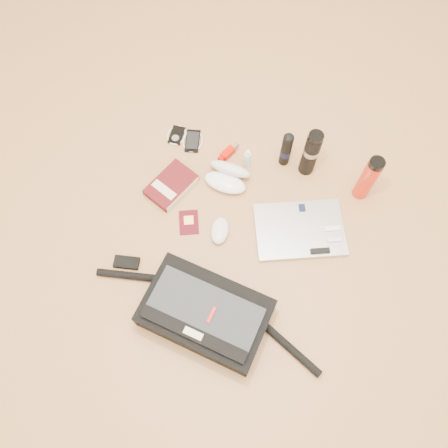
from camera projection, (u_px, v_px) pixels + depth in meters
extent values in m
plane|color=#B47E4B|center=(229.00, 244.00, 1.79)|extent=(4.00, 4.00, 0.00)
cube|color=black|center=(206.00, 313.00, 1.62)|extent=(0.48, 0.33, 0.11)
cube|color=#2A2D31|center=(204.00, 312.00, 1.56)|extent=(0.42, 0.24, 0.01)
cube|color=black|center=(193.00, 334.00, 1.52)|extent=(0.40, 0.09, 0.01)
cube|color=#F1E9C3|center=(193.00, 334.00, 1.52)|extent=(0.07, 0.03, 0.02)
cube|color=#C50906|center=(211.00, 315.00, 1.55)|extent=(0.02, 0.06, 0.02)
cylinder|color=black|center=(132.00, 276.00, 1.72)|extent=(0.28, 0.09, 0.03)
cylinder|color=black|center=(290.00, 348.00, 1.60)|extent=(0.27, 0.14, 0.03)
cube|color=black|center=(127.00, 262.00, 1.74)|extent=(0.11, 0.07, 0.02)
cube|color=#B0B0B3|center=(299.00, 230.00, 1.80)|extent=(0.43, 0.37, 0.02)
cube|color=black|center=(302.00, 208.00, 1.82)|extent=(0.04, 0.04, 0.00)
cube|color=white|center=(332.00, 229.00, 1.78)|extent=(0.07, 0.04, 0.01)
cube|color=silver|center=(334.00, 240.00, 1.76)|extent=(0.06, 0.04, 0.01)
cube|color=black|center=(320.00, 251.00, 1.74)|extent=(0.08, 0.05, 0.01)
cube|color=#4B0C11|center=(171.00, 185.00, 1.88)|extent=(0.21, 0.25, 0.04)
cube|color=beige|center=(183.00, 194.00, 1.86)|extent=(0.08, 0.19, 0.03)
cube|color=beige|center=(164.00, 190.00, 1.85)|extent=(0.12, 0.08, 0.00)
cube|color=#470610|center=(189.00, 222.00, 1.82)|extent=(0.12, 0.13, 0.00)
cube|color=yellow|center=(189.00, 220.00, 1.82)|extent=(0.05, 0.05, 0.00)
ellipsoid|color=silver|center=(220.00, 231.00, 1.79)|extent=(0.09, 0.13, 0.04)
ellipsoid|color=white|center=(225.00, 183.00, 1.87)|extent=(0.19, 0.10, 0.05)
ellipsoid|color=silver|center=(230.00, 169.00, 1.87)|extent=(0.19, 0.11, 0.11)
ellipsoid|color=black|center=(217.00, 179.00, 1.87)|extent=(0.05, 0.04, 0.02)
ellipsoid|color=black|center=(233.00, 185.00, 1.86)|extent=(0.05, 0.04, 0.02)
cylinder|color=black|center=(225.00, 182.00, 1.87)|extent=(0.03, 0.01, 0.01)
cube|color=black|center=(177.00, 135.00, 2.00)|extent=(0.07, 0.10, 0.01)
cylinder|color=#ADADB0|center=(175.00, 138.00, 1.98)|extent=(0.04, 0.04, 0.00)
torus|color=white|center=(177.00, 135.00, 2.00)|extent=(0.09, 0.09, 0.01)
cube|color=black|center=(193.00, 141.00, 1.98)|extent=(0.09, 0.13, 0.01)
cube|color=black|center=(193.00, 140.00, 1.98)|extent=(0.07, 0.10, 0.00)
torus|color=silver|center=(193.00, 141.00, 1.98)|extent=(0.11, 0.11, 0.01)
cube|color=#C61100|center=(228.00, 153.00, 1.95)|extent=(0.06, 0.07, 0.03)
cube|color=#B90102|center=(221.00, 159.00, 1.93)|extent=(0.03, 0.03, 0.02)
cylinder|color=#A7A7AA|center=(234.00, 147.00, 1.96)|extent=(0.04, 0.05, 0.02)
cylinder|color=#B2D8EF|center=(247.00, 160.00, 1.90)|extent=(0.03, 0.03, 0.09)
cylinder|color=white|center=(248.00, 153.00, 1.85)|extent=(0.02, 0.02, 0.02)
cylinder|color=white|center=(248.00, 152.00, 1.84)|extent=(0.01, 0.01, 0.01)
cylinder|color=black|center=(286.00, 150.00, 1.86)|extent=(0.05, 0.05, 0.18)
cylinder|color=black|center=(285.00, 153.00, 1.88)|extent=(0.05, 0.05, 0.04)
ellipsoid|color=black|center=(289.00, 137.00, 1.78)|extent=(0.05, 0.05, 0.02)
cylinder|color=black|center=(310.00, 155.00, 1.82)|extent=(0.08, 0.08, 0.23)
cylinder|color=#969699|center=(311.00, 151.00, 1.80)|extent=(0.08, 0.08, 0.03)
cylinder|color=black|center=(316.00, 137.00, 1.71)|extent=(0.08, 0.08, 0.02)
cylinder|color=red|center=(367.00, 180.00, 1.78)|extent=(0.08, 0.08, 0.23)
cylinder|color=black|center=(377.00, 163.00, 1.66)|extent=(0.08, 0.08, 0.02)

